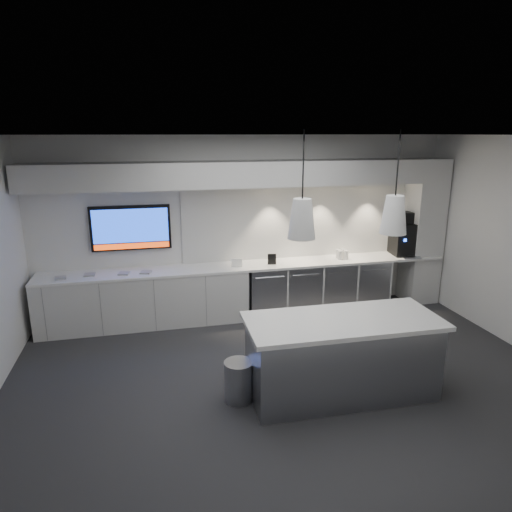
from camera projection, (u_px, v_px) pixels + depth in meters
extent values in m
plane|color=#2B2C2E|center=(288.00, 379.00, 5.81)|extent=(7.00, 7.00, 0.00)
plane|color=black|center=(293.00, 135.00, 5.02)|extent=(7.00, 7.00, 0.00)
plane|color=white|center=(246.00, 226.00, 7.76)|extent=(7.00, 0.00, 7.00)
plane|color=white|center=(401.00, 368.00, 3.07)|extent=(7.00, 0.00, 7.00)
cube|color=white|center=(251.00, 266.00, 7.62)|extent=(6.80, 0.65, 0.04)
cube|color=silver|center=(145.00, 299.00, 7.35)|extent=(3.30, 0.63, 0.86)
cube|color=#979AA0|center=(265.00, 290.00, 7.79)|extent=(0.60, 0.61, 0.85)
cube|color=#979AA0|center=(300.00, 287.00, 7.93)|extent=(0.60, 0.61, 0.85)
cube|color=#979AA0|center=(334.00, 285.00, 8.07)|extent=(0.60, 0.61, 0.85)
cube|color=#979AA0|center=(367.00, 282.00, 8.21)|extent=(0.60, 0.61, 0.85)
cube|color=silver|center=(313.00, 220.00, 8.00)|extent=(4.60, 0.03, 1.30)
cube|color=silver|center=(250.00, 174.00, 7.25)|extent=(6.90, 0.60, 0.40)
cube|color=silver|center=(423.00, 232.00, 8.24)|extent=(0.55, 0.55, 2.60)
cube|color=black|center=(131.00, 228.00, 7.28)|extent=(1.25, 0.06, 0.72)
cube|color=#1338B9|center=(131.00, 226.00, 7.24)|extent=(1.17, 0.00, 0.54)
cube|color=#DE3E0D|center=(132.00, 246.00, 7.32)|extent=(1.17, 0.00, 0.09)
cube|color=#979AA0|center=(341.00, 359.00, 5.38)|extent=(2.16, 0.89, 0.90)
cube|color=white|center=(343.00, 321.00, 5.25)|extent=(2.27, 1.00, 0.05)
cylinder|color=#979AA0|center=(239.00, 381.00, 5.30)|extent=(0.41, 0.41, 0.48)
cube|color=black|center=(404.00, 238.00, 8.19)|extent=(0.49, 0.53, 0.58)
cube|color=black|center=(406.00, 217.00, 8.09)|extent=(0.26, 0.26, 0.19)
cube|color=#979AA0|center=(411.00, 257.00, 8.02)|extent=(0.34, 0.24, 0.03)
cube|color=black|center=(272.00, 259.00, 7.60)|extent=(0.14, 0.04, 0.18)
cube|color=white|center=(237.00, 263.00, 7.46)|extent=(0.18, 0.06, 0.14)
cube|color=#A1A1A1|center=(61.00, 278.00, 6.88)|extent=(0.18, 0.18, 0.02)
cube|color=#A1A1A1|center=(90.00, 275.00, 7.03)|extent=(0.16, 0.16, 0.02)
cube|color=#A1A1A1|center=(124.00, 273.00, 7.09)|extent=(0.19, 0.19, 0.02)
cube|color=#A1A1A1|center=(146.00, 272.00, 7.16)|extent=(0.20, 0.20, 0.02)
cone|color=silver|center=(302.00, 219.00, 4.82)|extent=(0.30, 0.30, 0.43)
cylinder|color=black|center=(303.00, 165.00, 4.67)|extent=(0.02, 0.02, 0.70)
cone|color=silver|center=(394.00, 215.00, 5.05)|extent=(0.30, 0.30, 0.43)
cylinder|color=black|center=(398.00, 163.00, 4.91)|extent=(0.02, 0.02, 0.70)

